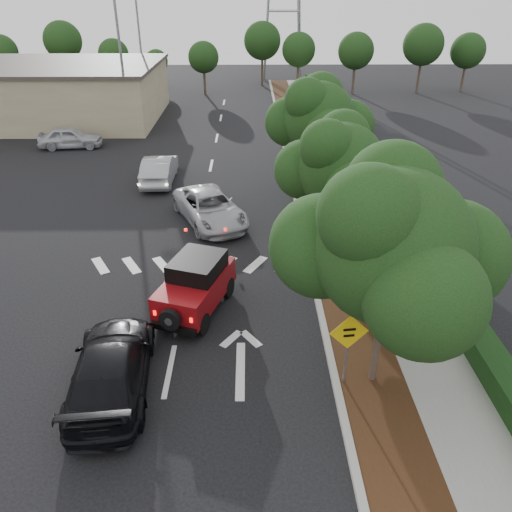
{
  "coord_description": "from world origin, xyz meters",
  "views": [
    {
      "loc": [
        2.29,
        -10.79,
        9.59
      ],
      "look_at": [
        2.48,
        3.0,
        2.03
      ],
      "focal_mm": 35.0,
      "sensor_mm": 36.0,
      "label": 1
    }
  ],
  "objects_px": {
    "red_jeep": "(197,283)",
    "black_suv_oncoming": "(111,368)",
    "speed_hump_sign": "(348,341)",
    "silver_suv_ahead": "(210,208)"
  },
  "relations": [
    {
      "from": "red_jeep",
      "to": "black_suv_oncoming",
      "type": "bearing_deg",
      "value": -98.1
    },
    {
      "from": "red_jeep",
      "to": "black_suv_oncoming",
      "type": "height_order",
      "value": "red_jeep"
    },
    {
      "from": "red_jeep",
      "to": "speed_hump_sign",
      "type": "relative_size",
      "value": 1.71
    },
    {
      "from": "speed_hump_sign",
      "to": "silver_suv_ahead",
      "type": "bearing_deg",
      "value": 105.28
    },
    {
      "from": "silver_suv_ahead",
      "to": "red_jeep",
      "type": "bearing_deg",
      "value": -113.35
    },
    {
      "from": "red_jeep",
      "to": "silver_suv_ahead",
      "type": "distance_m",
      "value": 6.84
    },
    {
      "from": "silver_suv_ahead",
      "to": "speed_hump_sign",
      "type": "relative_size",
      "value": 2.26
    },
    {
      "from": "black_suv_oncoming",
      "to": "speed_hump_sign",
      "type": "relative_size",
      "value": 2.21
    },
    {
      "from": "red_jeep",
      "to": "speed_hump_sign",
      "type": "height_order",
      "value": "speed_hump_sign"
    },
    {
      "from": "silver_suv_ahead",
      "to": "speed_hump_sign",
      "type": "height_order",
      "value": "speed_hump_sign"
    }
  ]
}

